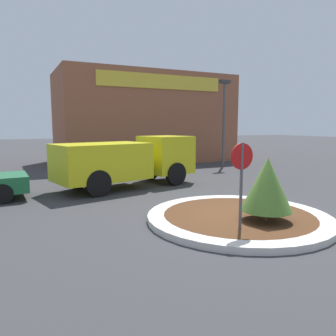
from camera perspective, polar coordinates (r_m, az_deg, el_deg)
ground_plane at (r=9.26m, az=12.10°, el=-8.90°), size 120.00×120.00×0.00m
traffic_island at (r=9.24m, az=12.11°, el=-8.40°), size 4.96×4.96×0.17m
stop_sign at (r=7.72m, az=12.67°, el=-0.84°), size 0.61×0.07×2.20m
island_shrub at (r=8.60m, az=16.87°, el=-2.71°), size 1.28×1.28×1.62m
utility_truck at (r=13.74m, az=-7.08°, el=1.48°), size 6.24×3.29×2.09m
storefront_building at (r=24.01m, az=-4.08°, el=8.61°), size 12.09×6.07×6.13m
light_pole at (r=20.80m, az=9.73°, el=9.04°), size 0.70×0.30×5.32m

